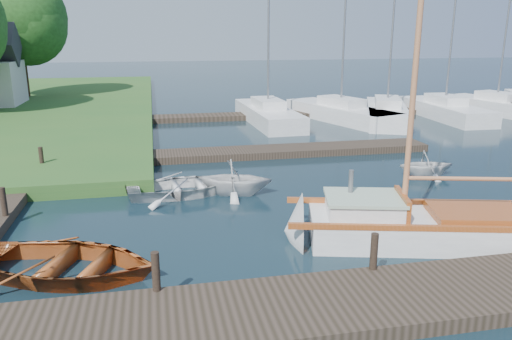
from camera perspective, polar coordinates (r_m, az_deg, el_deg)
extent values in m
plane|color=black|center=(15.12, 0.00, -4.39)|extent=(160.00, 160.00, 0.00)
cube|color=black|center=(9.79, 7.37, -15.29)|extent=(18.00, 2.20, 0.30)
cube|color=black|center=(21.58, 1.72, 2.12)|extent=(14.00, 1.60, 0.30)
cube|color=black|center=(32.95, 11.56, 6.48)|extent=(30.00, 1.60, 0.30)
cylinder|color=black|center=(9.97, -11.38, -11.30)|extent=(0.16, 0.16, 0.80)
cylinder|color=black|center=(10.88, 13.33, -9.04)|extent=(0.16, 0.16, 0.80)
cylinder|color=black|center=(15.19, -26.88, -3.24)|extent=(0.16, 0.16, 0.80)
cylinder|color=black|center=(19.87, -23.32, 1.30)|extent=(0.16, 0.16, 0.80)
cube|color=silver|center=(13.31, 17.15, -6.88)|extent=(5.34, 3.18, 0.90)
cone|color=silver|center=(12.90, 4.26, -6.93)|extent=(1.46, 2.15, 1.96)
cube|color=#873C0F|center=(13.99, 16.39, -3.49)|extent=(6.03, 1.66, 0.14)
cube|color=#873C0F|center=(12.29, 18.38, -6.33)|extent=(6.03, 1.66, 0.14)
cube|color=silver|center=(12.83, 12.17, -4.17)|extent=(2.09, 1.80, 0.44)
cube|color=#A5BFA4|center=(12.75, 12.24, -3.12)|extent=(2.21, 1.93, 0.08)
cube|color=#873C0F|center=(12.99, 16.34, -3.83)|extent=(0.46, 1.39, 0.60)
cylinder|color=slate|center=(12.89, 10.79, -1.29)|extent=(0.12, 0.12, 0.60)
cube|color=#873C0F|center=(13.61, 23.88, -4.57)|extent=(2.50, 2.00, 0.20)
cylinder|color=#A8663D|center=(12.32, 17.97, 13.55)|extent=(0.14, 0.14, 8.40)
cylinder|color=#A8663D|center=(13.28, 23.50, -0.93)|extent=(3.12, 0.89, 0.10)
imported|color=#873C0F|center=(11.69, -20.97, -9.39)|extent=(4.86, 4.17, 0.85)
imported|color=silver|center=(16.44, -8.36, -1.52)|extent=(3.91, 3.00, 0.75)
imported|color=silver|center=(16.23, -2.46, -0.64)|extent=(2.92, 2.71, 1.27)
imported|color=silver|center=(19.38, 18.92, 0.87)|extent=(2.16, 1.91, 1.06)
cube|color=silver|center=(29.35, 1.37, 6.30)|extent=(2.52, 8.39, 0.90)
cube|color=silver|center=(29.24, 1.38, 7.65)|extent=(1.51, 2.96, 0.50)
cylinder|color=slate|center=(28.99, 1.45, 17.71)|extent=(0.12, 0.12, 10.72)
cube|color=silver|center=(30.41, 9.64, 6.41)|extent=(4.78, 8.54, 0.90)
cube|color=silver|center=(30.31, 9.70, 7.71)|extent=(2.27, 3.19, 0.50)
cylinder|color=slate|center=(30.06, 10.15, 17.30)|extent=(0.12, 0.12, 10.61)
cube|color=silver|center=(30.90, 14.70, 6.26)|extent=(5.27, 8.56, 0.90)
cube|color=silver|center=(30.80, 14.79, 7.55)|extent=(2.43, 3.24, 0.50)
cylinder|color=slate|center=(30.55, 15.43, 16.41)|extent=(0.12, 0.12, 10.02)
cube|color=silver|center=(33.10, 20.74, 6.36)|extent=(2.41, 8.04, 0.90)
cube|color=silver|center=(33.01, 20.85, 7.55)|extent=(1.47, 2.83, 0.50)
cylinder|color=slate|center=(32.77, 21.64, 15.50)|extent=(0.12, 0.12, 9.67)
cube|color=silver|center=(36.19, 25.76, 6.52)|extent=(3.88, 7.58, 0.90)
cube|color=silver|center=(36.10, 25.89, 7.62)|extent=(1.97, 2.80, 0.50)
cylinder|color=slate|center=(35.88, 26.64, 13.76)|extent=(0.12, 0.12, 8.27)
cylinder|color=#332114|center=(41.05, -24.89, 10.18)|extent=(0.36, 0.36, 3.67)
sphere|color=#1D3F16|center=(40.96, -25.50, 15.42)|extent=(6.73, 6.73, 6.73)
sphere|color=#1D3F16|center=(40.55, -24.81, 14.78)|extent=(5.71, 5.71, 5.71)
sphere|color=#1D3F16|center=(41.47, -26.05, 16.33)|extent=(6.12, 6.12, 6.12)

